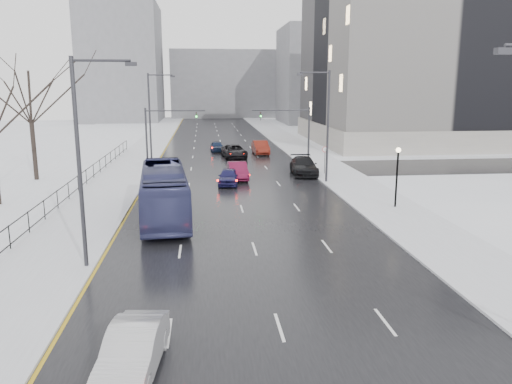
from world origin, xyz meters
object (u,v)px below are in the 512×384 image
object	(u,v)px
sedan_right_near	(238,171)
streetlight_l_far	(152,114)
mast_signal_left	(157,132)
bus	(164,192)
lamppost_r_mid	(397,169)
streetlight_l_near	(83,154)
sedan_right_far	(304,166)
sedan_center_near	(228,177)
tree_park_e	(37,181)
sedan_right_cross	(234,151)
streetlight_r_mid	(325,121)
mast_signal_right	(299,130)
sedan_center_far	(217,146)
sedan_right_distant	(261,147)
no_uturn_sign	(325,152)
sedan_left_near	(133,351)

from	to	relation	value
sedan_right_near	streetlight_l_far	bearing A→B (deg)	130.63
mast_signal_left	bus	xyz separation A→B (m)	(2.01, -18.77, -2.36)
lamppost_r_mid	sedan_right_near	xyz separation A→B (m)	(-10.50, 12.60, -2.10)
streetlight_l_near	sedan_right_far	xyz separation A→B (m)	(15.37, 24.43, -4.72)
sedan_center_near	tree_park_e	bearing A→B (deg)	173.04
streetlight_l_far	sedan_right_cross	world-z (taller)	streetlight_l_far
sedan_center_near	mast_signal_left	bearing A→B (deg)	136.27
streetlight_r_mid	streetlight_l_near	world-z (taller)	same
mast_signal_right	streetlight_l_near	bearing A→B (deg)	-118.96
sedan_center_far	sedan_right_cross	bearing A→B (deg)	-75.31
streetlight_l_far	sedan_center_near	bearing A→B (deg)	-57.34
streetlight_l_far	sedan_right_distant	world-z (taller)	streetlight_l_far
streetlight_r_mid	sedan_right_far	distance (m)	6.54
streetlight_r_mid	sedan_center_far	xyz separation A→B (m)	(-9.03, 22.90, -4.89)
no_uturn_sign	sedan_right_near	distance (m)	8.93
mast_signal_left	lamppost_r_mid	bearing A→B (deg)	-44.48
no_uturn_sign	sedan_right_cross	xyz separation A→B (m)	(-8.14, 12.84, -1.47)
streetlight_r_mid	sedan_right_distant	xyz separation A→B (m)	(-3.53, 19.75, -4.72)
tree_park_e	sedan_right_distant	bearing A→B (deg)	34.60
mast_signal_right	sedan_right_near	xyz separation A→B (m)	(-6.83, -5.40, -3.26)
sedan_left_near	bus	distance (m)	18.67
bus	sedan_right_far	distance (m)	19.71
streetlight_r_mid	bus	bearing A→B (deg)	-141.37
bus	streetlight_l_near	bearing A→B (deg)	-112.35
sedan_left_near	streetlight_l_near	bearing A→B (deg)	114.91
streetlight_r_mid	sedan_right_distant	world-z (taller)	streetlight_r_mid
streetlight_l_far	no_uturn_sign	distance (m)	19.41
tree_park_e	sedan_right_far	bearing A→B (deg)	0.97
mast_signal_left	streetlight_l_near	bearing A→B (deg)	-91.72
lamppost_r_mid	sedan_right_cross	xyz separation A→B (m)	(-9.94, 26.84, -2.11)
no_uturn_sign	sedan_center_far	size ratio (longest dim) A/B	0.67
streetlight_l_near	sedan_right_cross	size ratio (longest dim) A/B	1.76
no_uturn_sign	sedan_right_cross	world-z (taller)	no_uturn_sign
mast_signal_left	bus	distance (m)	19.03
sedan_center_far	bus	bearing A→B (deg)	-100.47
lamppost_r_mid	sedan_right_distant	xyz separation A→B (m)	(-6.36, 29.75, -2.05)
streetlight_l_far	lamppost_r_mid	world-z (taller)	streetlight_l_far
mast_signal_left	sedan_center_far	bearing A→B (deg)	66.57
sedan_right_near	sedan_left_near	bearing A→B (deg)	-101.64
no_uturn_sign	sedan_right_distant	size ratio (longest dim) A/B	0.52
streetlight_l_near	streetlight_l_far	bearing A→B (deg)	90.00
mast_signal_left	sedan_right_far	world-z (taller)	mast_signal_left
tree_park_e	bus	bearing A→B (deg)	-48.91
streetlight_l_near	sedan_right_cross	xyz separation A→B (m)	(9.23, 36.84, -4.79)
no_uturn_sign	streetlight_r_mid	bearing A→B (deg)	-104.48
sedan_left_near	mast_signal_right	bearing A→B (deg)	77.71
streetlight_r_mid	sedan_left_near	xyz separation A→B (m)	(-13.08, -29.41, -4.85)
no_uturn_sign	sedan_right_near	world-z (taller)	no_uturn_sign
mast_signal_left	sedan_left_near	size ratio (longest dim) A/B	1.47
no_uturn_sign	sedan_left_near	distance (m)	36.30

